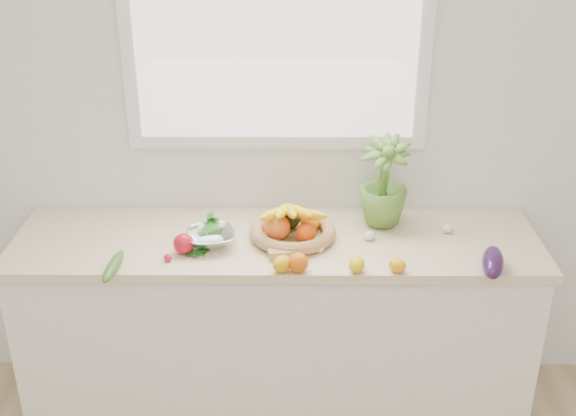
{
  "coord_description": "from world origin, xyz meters",
  "views": [
    {
      "loc": [
        0.07,
        -0.76,
        2.35
      ],
      "look_at": [
        0.05,
        1.93,
        1.05
      ],
      "focal_mm": 45.0,
      "sensor_mm": 36.0,
      "label": 1
    }
  ],
  "objects_px": {
    "apple": "(184,244)",
    "eggplant": "(493,262)",
    "potted_herb": "(383,181)",
    "colander_with_spinach": "(211,234)",
    "cucumber": "(113,266)",
    "fruit_basket": "(292,227)"
  },
  "relations": [
    {
      "from": "fruit_basket",
      "to": "cucumber",
      "type": "bearing_deg",
      "value": -158.37
    },
    {
      "from": "eggplant",
      "to": "colander_with_spinach",
      "type": "distance_m",
      "value": 1.14
    },
    {
      "from": "cucumber",
      "to": "potted_herb",
      "type": "xyz_separation_m",
      "value": [
        1.09,
        0.41,
        0.19
      ]
    },
    {
      "from": "apple",
      "to": "fruit_basket",
      "type": "relative_size",
      "value": 0.21
    },
    {
      "from": "apple",
      "to": "eggplant",
      "type": "distance_m",
      "value": 1.23
    },
    {
      "from": "cucumber",
      "to": "colander_with_spinach",
      "type": "xyz_separation_m",
      "value": [
        0.36,
        0.21,
        0.03
      ]
    },
    {
      "from": "apple",
      "to": "potted_herb",
      "type": "height_order",
      "value": "potted_herb"
    },
    {
      "from": "apple",
      "to": "eggplant",
      "type": "bearing_deg",
      "value": -6.8
    },
    {
      "from": "eggplant",
      "to": "cucumber",
      "type": "relative_size",
      "value": 0.91
    },
    {
      "from": "apple",
      "to": "cucumber",
      "type": "height_order",
      "value": "apple"
    },
    {
      "from": "eggplant",
      "to": "colander_with_spinach",
      "type": "bearing_deg",
      "value": 169.44
    },
    {
      "from": "apple",
      "to": "fruit_basket",
      "type": "height_order",
      "value": "fruit_basket"
    },
    {
      "from": "cucumber",
      "to": "potted_herb",
      "type": "distance_m",
      "value": 1.18
    },
    {
      "from": "apple",
      "to": "fruit_basket",
      "type": "bearing_deg",
      "value": 16.49
    },
    {
      "from": "apple",
      "to": "potted_herb",
      "type": "xyz_separation_m",
      "value": [
        0.83,
        0.26,
        0.17
      ]
    },
    {
      "from": "fruit_basket",
      "to": "colander_with_spinach",
      "type": "distance_m",
      "value": 0.34
    },
    {
      "from": "potted_herb",
      "to": "fruit_basket",
      "type": "bearing_deg",
      "value": -161.61
    },
    {
      "from": "apple",
      "to": "eggplant",
      "type": "height_order",
      "value": "eggplant"
    },
    {
      "from": "potted_herb",
      "to": "eggplant",
      "type": "bearing_deg",
      "value": -46.38
    },
    {
      "from": "eggplant",
      "to": "cucumber",
      "type": "distance_m",
      "value": 1.48
    },
    {
      "from": "apple",
      "to": "colander_with_spinach",
      "type": "bearing_deg",
      "value": 30.88
    },
    {
      "from": "colander_with_spinach",
      "to": "potted_herb",
      "type": "bearing_deg",
      "value": 15.24
    }
  ]
}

